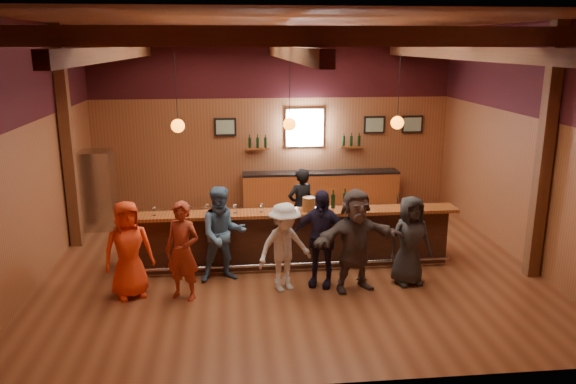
% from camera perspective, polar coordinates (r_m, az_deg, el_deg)
% --- Properties ---
extents(room, '(9.04, 9.00, 4.52)m').
position_cam_1_polar(room, '(10.23, 0.14, 9.79)').
color(room, brown).
rests_on(room, ground).
extents(bar_counter, '(6.30, 1.07, 1.11)m').
position_cam_1_polar(bar_counter, '(10.89, 0.17, -4.42)').
color(bar_counter, black).
rests_on(bar_counter, ground).
extents(back_bar_cabinet, '(4.00, 0.52, 0.95)m').
position_cam_1_polar(back_bar_cabinet, '(14.44, 3.35, 0.24)').
color(back_bar_cabinet, brown).
rests_on(back_bar_cabinet, ground).
extents(window, '(0.95, 0.09, 0.95)m').
position_cam_1_polar(window, '(14.29, 1.70, 6.54)').
color(window, silver).
rests_on(window, room).
extents(framed_pictures, '(5.35, 0.05, 0.45)m').
position_cam_1_polar(framed_pictures, '(14.42, 5.15, 6.76)').
color(framed_pictures, black).
rests_on(framed_pictures, room).
extents(wine_shelves, '(3.00, 0.18, 0.30)m').
position_cam_1_polar(wine_shelves, '(14.30, 1.73, 4.80)').
color(wine_shelves, brown).
rests_on(wine_shelves, room).
extents(pendant_lights, '(4.24, 0.24, 1.37)m').
position_cam_1_polar(pendant_lights, '(10.23, 0.17, 6.94)').
color(pendant_lights, black).
rests_on(pendant_lights, room).
extents(stainless_fridge, '(0.70, 0.70, 1.80)m').
position_cam_1_polar(stainless_fridge, '(13.42, -18.75, 0.19)').
color(stainless_fridge, silver).
rests_on(stainless_fridge, ground).
extents(customer_orange, '(0.94, 0.79, 1.65)m').
position_cam_1_polar(customer_orange, '(9.66, -15.91, -5.65)').
color(customer_orange, '#EE3B16').
rests_on(customer_orange, ground).
extents(customer_redvest, '(0.72, 0.62, 1.66)m').
position_cam_1_polar(customer_redvest, '(9.38, -10.66, -5.91)').
color(customer_redvest, '#9C331C').
rests_on(customer_redvest, ground).
extents(customer_denim, '(0.94, 0.79, 1.73)m').
position_cam_1_polar(customer_denim, '(9.97, -6.64, -4.29)').
color(customer_denim, '#486D91').
rests_on(customer_denim, ground).
extents(customer_white, '(1.15, 0.93, 1.55)m').
position_cam_1_polar(customer_white, '(9.55, -0.36, -5.62)').
color(customer_white, silver).
rests_on(customer_white, ground).
extents(customer_navy, '(1.10, 0.78, 1.73)m').
position_cam_1_polar(customer_navy, '(9.72, 3.33, -4.71)').
color(customer_navy, black).
rests_on(customer_navy, ground).
extents(customer_brown, '(1.74, 0.92, 1.79)m').
position_cam_1_polar(customer_brown, '(9.59, 6.84, -4.89)').
color(customer_brown, '#4E413E').
rests_on(customer_brown, ground).
extents(customer_dark, '(0.85, 0.63, 1.59)m').
position_cam_1_polar(customer_dark, '(10.02, 12.28, -4.84)').
color(customer_dark, '#29292B').
rests_on(customer_dark, ground).
extents(bartender, '(0.70, 0.59, 1.64)m').
position_cam_1_polar(bartender, '(11.69, 1.31, -1.52)').
color(bartender, black).
rests_on(bartender, ground).
extents(ice_bucket, '(0.24, 0.24, 0.26)m').
position_cam_1_polar(ice_bucket, '(10.38, 2.12, -1.24)').
color(ice_bucket, brown).
rests_on(ice_bucket, bar_counter).
extents(bottle_a, '(0.08, 0.08, 0.35)m').
position_cam_1_polar(bottle_a, '(10.59, 4.60, -0.91)').
color(bottle_a, black).
rests_on(bottle_a, bar_counter).
extents(bottle_b, '(0.08, 0.08, 0.37)m').
position_cam_1_polar(bottle_b, '(10.64, 5.80, -0.83)').
color(bottle_b, black).
rests_on(bottle_b, bar_counter).
extents(glass_a, '(0.07, 0.07, 0.16)m').
position_cam_1_polar(glass_a, '(10.38, -13.44, -1.73)').
color(glass_a, silver).
rests_on(glass_a, bar_counter).
extents(glass_b, '(0.09, 0.09, 0.19)m').
position_cam_1_polar(glass_b, '(10.28, -10.13, -1.59)').
color(glass_b, silver).
rests_on(glass_b, bar_counter).
extents(glass_c, '(0.08, 0.08, 0.17)m').
position_cam_1_polar(glass_c, '(10.36, -8.21, -1.46)').
color(glass_c, silver).
rests_on(glass_c, bar_counter).
extents(glass_d, '(0.07, 0.07, 0.17)m').
position_cam_1_polar(glass_d, '(10.31, -5.40, -1.47)').
color(glass_d, silver).
rests_on(glass_d, bar_counter).
extents(glass_e, '(0.07, 0.07, 0.17)m').
position_cam_1_polar(glass_e, '(10.33, -2.72, -1.39)').
color(glass_e, silver).
rests_on(glass_e, bar_counter).
extents(glass_f, '(0.08, 0.08, 0.18)m').
position_cam_1_polar(glass_f, '(10.44, 3.30, -1.18)').
color(glass_f, silver).
rests_on(glass_f, bar_counter).
extents(glass_g, '(0.07, 0.07, 0.17)m').
position_cam_1_polar(glass_g, '(10.62, 6.77, -1.02)').
color(glass_g, silver).
rests_on(glass_g, bar_counter).
extents(glass_h, '(0.07, 0.07, 0.16)m').
position_cam_1_polar(glass_h, '(10.79, 11.67, -1.00)').
color(glass_h, silver).
rests_on(glass_h, bar_counter).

